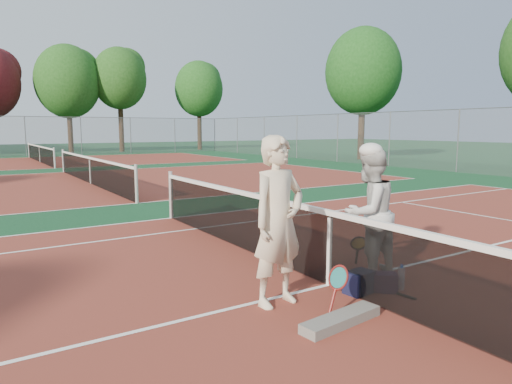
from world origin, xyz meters
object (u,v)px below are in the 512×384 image
Objects in this scene: sports_bag_purple at (385,282)px; water_bottle at (401,279)px; racket_red at (338,291)px; racket_black_held at (358,253)px; player_a at (278,221)px; player_b at (369,213)px; sports_bag_navy at (359,282)px; net_main at (329,248)px; racket_spare at (383,289)px.

sports_bag_purple is 0.23m from water_bottle.
racket_red is 1.85× the size of water_bottle.
water_bottle is (-0.17, -0.94, -0.11)m from racket_black_held.
player_b is (1.68, 0.17, -0.09)m from player_a.
sports_bag_navy is at bearing 31.88° from player_b.
water_bottle is at bearing -43.88° from net_main.
player_a is (-0.95, -0.16, 0.49)m from net_main.
player_a is at bearing 163.25° from water_bottle.
player_a reaches higher than sports_bag_navy.
player_a is 3.35× the size of racket_spare.
racket_red reaches higher than racket_spare.
racket_red is at bearing 27.20° from player_b.
racket_black_held is 0.96m from water_bottle.
racket_black_held is at bearing 20.67° from racket_red.
racket_red is 1.10m from racket_spare.
player_b is (0.73, 0.01, 0.40)m from net_main.
sports_bag_navy is (-0.72, -0.73, -0.11)m from racket_black_held.
racket_black_held is 0.96m from sports_bag_purple.
racket_black_held is at bearing 45.52° from sports_bag_navy.
racket_red is 1.86× the size of sports_bag_purple.
net_main is 19.77× the size of racket_red.
racket_black_held is 1.72× the size of sports_bag_purple.
sports_bag_purple is at bearing -4.75° from racket_red.
player_a is 1.03m from racket_red.
net_main is 0.83m from player_b.
racket_black_held reaches higher than sports_bag_purple.
racket_black_held is (1.41, 1.09, -0.02)m from racket_red.
player_a is 1.76m from racket_spare.
water_bottle is (-0.06, -0.66, -0.76)m from player_b.
player_a is at bearing 1.29° from player_b.
sports_bag_navy is (-0.61, -0.45, -0.77)m from player_b.
racket_spare is at bearing -48.66° from net_main.
water_bottle is (0.67, -0.64, -0.36)m from net_main.
sports_bag_navy is (0.69, 0.36, -0.13)m from racket_red.
net_main is 6.02× the size of player_b.
racket_black_held is 1.41× the size of sports_bag_navy.
racket_spare is at bearing -2.62° from racket_red.
racket_spare is 2.01× the size of sports_bag_purple.
sports_bag_purple is (-0.01, -0.04, 0.11)m from racket_spare.
water_bottle is (0.21, -0.12, 0.14)m from racket_spare.
player_a is 6.74× the size of sports_bag_purple.
net_main is 0.92m from racket_black_held.
player_b is 1.66m from racket_red.
player_a is at bearing 103.68° from racket_red.
sports_bag_navy is at bearing 159.12° from water_bottle.
net_main is at bearing 37.16° from racket_red.
racket_black_held is 0.85× the size of racket_spare.
racket_red reaches higher than racket_black_held.
water_bottle is at bearing -127.15° from racket_spare.
player_b is at bearing 84.68° from water_bottle.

